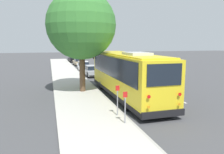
{
  "coord_description": "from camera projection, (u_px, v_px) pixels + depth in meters",
  "views": [
    {
      "loc": [
        -14.6,
        5.59,
        4.07
      ],
      "look_at": [
        2.24,
        0.76,
        1.3
      ],
      "focal_mm": 35.0,
      "sensor_mm": 36.0,
      "label": 1
    }
  ],
  "objects": [
    {
      "name": "ground_plane",
      "position": [
        130.0,
        99.0,
        16.02
      ],
      "size": [
        160.0,
        160.0,
        0.0
      ],
      "primitive_type": "plane",
      "color": "#474749"
    },
    {
      "name": "sidewalk_slab",
      "position": [
        81.0,
        101.0,
        15.02
      ],
      "size": [
        80.0,
        3.54,
        0.15
      ],
      "primitive_type": "cube",
      "color": "beige",
      "rests_on": "ground"
    },
    {
      "name": "curb_strip",
      "position": [
        107.0,
        99.0,
        15.52
      ],
      "size": [
        80.0,
        0.14,
        0.15
      ],
      "primitive_type": "cube",
      "color": "#AAA69D",
      "rests_on": "ground"
    },
    {
      "name": "shuttle_bus",
      "position": [
        126.0,
        73.0,
        16.2
      ],
      "size": [
        11.29,
        2.8,
        3.45
      ],
      "rotation": [
        0.0,
        0.0,
        0.01
      ],
      "color": "yellow",
      "rests_on": "ground"
    },
    {
      "name": "parked_sedan_silver",
      "position": [
        92.0,
        71.0,
        26.97
      ],
      "size": [
        4.27,
        1.96,
        1.3
      ],
      "rotation": [
        0.0,
        0.0,
        0.06
      ],
      "color": "#A8AAAF",
      "rests_on": "ground"
    },
    {
      "name": "parked_sedan_white",
      "position": [
        83.0,
        66.0,
        32.35
      ],
      "size": [
        4.72,
        1.94,
        1.32
      ],
      "rotation": [
        0.0,
        0.0,
        -0.06
      ],
      "color": "silver",
      "rests_on": "ground"
    },
    {
      "name": "parked_sedan_tan",
      "position": [
        79.0,
        62.0,
        39.61
      ],
      "size": [
        4.7,
        1.85,
        1.26
      ],
      "rotation": [
        0.0,
        0.0,
        0.02
      ],
      "color": "tan",
      "rests_on": "ground"
    },
    {
      "name": "parked_sedan_black",
      "position": [
        73.0,
        59.0,
        46.23
      ],
      "size": [
        4.44,
        1.98,
        1.33
      ],
      "rotation": [
        0.0,
        0.0,
        0.05
      ],
      "color": "black",
      "rests_on": "ground"
    },
    {
      "name": "street_tree",
      "position": [
        81.0,
        20.0,
        17.12
      ],
      "size": [
        5.44,
        5.44,
        8.83
      ],
      "color": "brown",
      "rests_on": "sidewalk_slab"
    },
    {
      "name": "sign_post_near",
      "position": [
        125.0,
        107.0,
        10.58
      ],
      "size": [
        0.06,
        0.22,
        1.58
      ],
      "color": "gray",
      "rests_on": "sidewalk_slab"
    },
    {
      "name": "sign_post_far",
      "position": [
        118.0,
        100.0,
        11.75
      ],
      "size": [
        0.06,
        0.22,
        1.65
      ],
      "color": "gray",
      "rests_on": "sidewalk_slab"
    },
    {
      "name": "fire_hydrant",
      "position": [
        84.0,
        77.0,
        22.55
      ],
      "size": [
        0.22,
        0.22,
        0.81
      ],
      "color": "#99999E",
      "rests_on": "sidewalk_slab"
    },
    {
      "name": "lane_stripe_mid",
      "position": [
        177.0,
        99.0,
        15.88
      ],
      "size": [
        2.4,
        0.14,
        0.01
      ],
      "primitive_type": "cube",
      "color": "silver",
      "rests_on": "ground"
    },
    {
      "name": "lane_stripe_ahead",
      "position": [
        143.0,
        84.0,
        21.57
      ],
      "size": [
        2.4,
        0.14,
        0.01
      ],
      "primitive_type": "cube",
      "color": "silver",
      "rests_on": "ground"
    }
  ]
}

